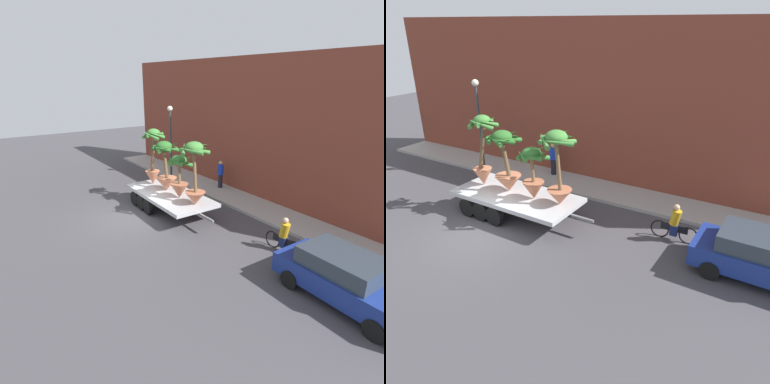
{
  "view_description": "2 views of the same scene",
  "coord_description": "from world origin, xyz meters",
  "views": [
    {
      "loc": [
        14.17,
        -6.36,
        6.69
      ],
      "look_at": [
        1.86,
        2.42,
        1.43
      ],
      "focal_mm": 30.66,
      "sensor_mm": 36.0,
      "label": 1
    },
    {
      "loc": [
        9.79,
        -8.93,
        7.61
      ],
      "look_at": [
        3.14,
        2.37,
        1.64
      ],
      "focal_mm": 34.96,
      "sensor_mm": 36.0,
      "label": 2
    }
  ],
  "objects": [
    {
      "name": "potted_palm_extra",
      "position": [
        1.17,
        2.15,
        2.06
      ],
      "size": [
        1.39,
        1.44,
        2.2
      ],
      "color": "#B26647",
      "rests_on": "flatbed_trailer"
    },
    {
      "name": "sidewalk",
      "position": [
        0.0,
        6.1,
        0.07
      ],
      "size": [
        24.0,
        2.2,
        0.15
      ],
      "primitive_type": "cube",
      "color": "#A39E99",
      "rests_on": "ground"
    },
    {
      "name": "building_facade",
      "position": [
        0.0,
        7.8,
        3.94
      ],
      "size": [
        24.0,
        1.2,
        7.88
      ],
      "primitive_type": "cube",
      "color": "brown",
      "rests_on": "ground"
    },
    {
      "name": "potted_palm_front",
      "position": [
        -0.29,
        2.24,
        2.19
      ],
      "size": [
        1.57,
        1.67,
        2.64
      ],
      "color": "#C17251",
      "rests_on": "flatbed_trailer"
    },
    {
      "name": "flatbed_trailer",
      "position": [
        0.03,
        2.11,
        0.77
      ],
      "size": [
        6.51,
        2.63,
        0.98
      ],
      "color": "#B7BABF",
      "rests_on": "ground"
    },
    {
      "name": "parked_car",
      "position": [
        9.8,
        2.62,
        0.83
      ],
      "size": [
        4.42,
        2.05,
        1.58
      ],
      "color": "navy",
      "rests_on": "ground"
    },
    {
      "name": "street_lamp",
      "position": [
        -4.68,
        5.3,
        3.23
      ],
      "size": [
        0.36,
        0.36,
        4.83
      ],
      "color": "#383D42",
      "rests_on": "sidewalk"
    },
    {
      "name": "pedestrian_near_gate",
      "position": [
        -0.84,
        6.54,
        1.04
      ],
      "size": [
        0.36,
        0.36,
        1.71
      ],
      "color": "black",
      "rests_on": "sidewalk"
    },
    {
      "name": "cyclist",
      "position": [
        6.7,
        3.51,
        0.67
      ],
      "size": [
        1.84,
        0.35,
        1.54
      ],
      "color": "black",
      "rests_on": "ground"
    },
    {
      "name": "potted_palm_middle",
      "position": [
        2.33,
        2.24,
        2.51
      ],
      "size": [
        1.75,
        1.77,
        3.02
      ],
      "color": "#B26647",
      "rests_on": "flatbed_trailer"
    },
    {
      "name": "potted_palm_rear",
      "position": [
        -1.49,
        2.17,
        2.52
      ],
      "size": [
        1.42,
        1.31,
        3.17
      ],
      "color": "#C17251",
      "rests_on": "flatbed_trailer"
    },
    {
      "name": "ground_plane",
      "position": [
        0.0,
        0.0,
        0.0
      ],
      "size": [
        60.0,
        60.0,
        0.0
      ],
      "primitive_type": "plane",
      "color": "#423F44"
    }
  ]
}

